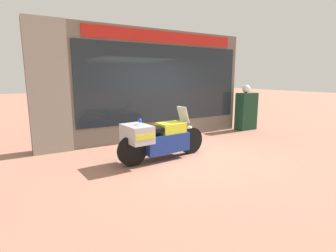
{
  "coord_description": "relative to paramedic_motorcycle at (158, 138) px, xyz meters",
  "views": [
    {
      "loc": [
        -3.68,
        -5.24,
        1.92
      ],
      "look_at": [
        -0.29,
        0.43,
        0.67
      ],
      "focal_mm": 28.0,
      "sensor_mm": 36.0,
      "label": 1
    }
  ],
  "objects": [
    {
      "name": "window_display",
      "position": [
        1.27,
        2.11,
        -0.08
      ],
      "size": [
        5.27,
        0.3,
        1.85
      ],
      "color": "slate",
      "rests_on": "ground"
    },
    {
      "name": "paramedic_motorcycle",
      "position": [
        0.0,
        0.0,
        0.0
      ],
      "size": [
        2.32,
        0.79,
        1.21
      ],
      "rotation": [
        0.0,
        0.0,
        0.07
      ],
      "color": "black",
      "rests_on": "ground"
    },
    {
      "name": "utility_cabinet",
      "position": [
        4.52,
        1.53,
        0.15
      ],
      "size": [
        0.75,
        0.41,
        1.34
      ],
      "primitive_type": "cube",
      "color": "#193D28",
      "rests_on": "ground"
    },
    {
      "name": "shop_building",
      "position": [
        0.42,
        2.08,
        1.14
      ],
      "size": [
        6.68,
        0.55,
        3.31
      ],
      "color": "#6B6056",
      "rests_on": "ground"
    },
    {
      "name": "ground_plane",
      "position": [
        0.86,
        0.08,
        -0.52
      ],
      "size": [
        60.0,
        60.0,
        0.0
      ],
      "primitive_type": "plane",
      "color": "#9E6B56"
    },
    {
      "name": "white_helmet",
      "position": [
        4.45,
        1.52,
        0.96
      ],
      "size": [
        0.28,
        0.28,
        0.28
      ],
      "primitive_type": "sphere",
      "color": "white",
      "rests_on": "utility_cabinet"
    }
  ]
}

